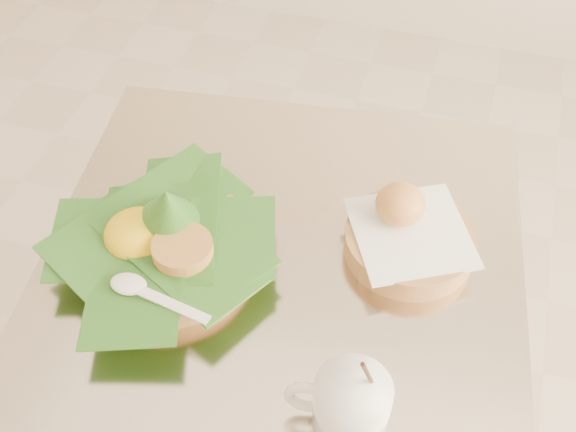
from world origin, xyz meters
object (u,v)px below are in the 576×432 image
(rice_basket, at_px, (163,239))
(coffee_mug, at_px, (349,403))
(bread_basket, at_px, (408,235))
(cafe_table, at_px, (283,337))

(rice_basket, distance_m, coffee_mug, 0.36)
(rice_basket, xyz_separation_m, bread_basket, (0.33, 0.12, -0.01))
(cafe_table, bearing_deg, rice_basket, -162.02)
(cafe_table, relative_size, rice_basket, 2.45)
(cafe_table, height_order, bread_basket, bread_basket)
(bread_basket, height_order, coffee_mug, coffee_mug)
(bread_basket, bearing_deg, rice_basket, -160.27)
(cafe_table, bearing_deg, coffee_mug, -56.00)
(rice_basket, bearing_deg, cafe_table, 17.98)
(cafe_table, bearing_deg, bread_basket, 21.35)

